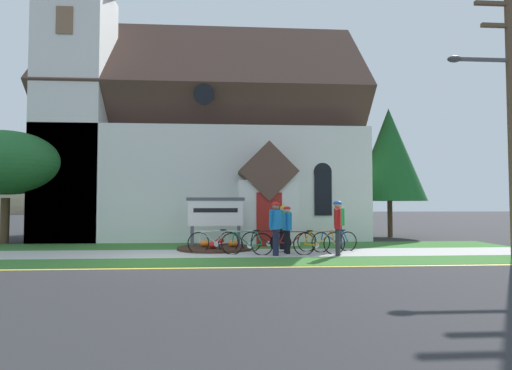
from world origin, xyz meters
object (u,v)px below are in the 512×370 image
Objects in this scene: bicycle_orange at (266,241)px; bicycle_black at (293,241)px; bicycle_yellow at (214,242)px; bicycle_white at (335,241)px; cyclist_in_red_jersey at (283,224)px; cyclist_in_orange_jersey at (339,221)px; cyclist_in_yellow_jersey at (338,223)px; cyclist_in_white_jersey at (276,224)px; bicycle_blue at (247,243)px; roadside_conifer at (389,155)px; utility_pole at (508,105)px; cyclist_in_blue_jersey at (287,226)px; church_sign at (216,214)px; bicycle_silver at (319,243)px; yard_deciduous_tree at (7,163)px.

bicycle_orange is 0.94m from bicycle_black.
bicycle_white is at bearing 0.63° from bicycle_yellow.
cyclist_in_orange_jersey reaches higher than cyclist_in_red_jersey.
cyclist_in_red_jersey is (-1.69, 0.78, 0.55)m from bicycle_white.
bicycle_orange is 0.98× the size of cyclist_in_orange_jersey.
cyclist_in_yellow_jersey reaches higher than bicycle_orange.
cyclist_in_white_jersey reaches higher than bicycle_orange.
bicycle_black is 2.11m from cyclist_in_orange_jersey.
roadside_conifer is (7.48, 6.80, 3.76)m from bicycle_blue.
roadside_conifer is at bearing 94.08° from utility_pole.
cyclist_in_white_jersey is 1.09× the size of cyclist_in_blue_jersey.
church_sign is 3.22m from bicycle_black.
cyclist_in_yellow_jersey is 0.21× the size of utility_pole.
bicycle_yellow reaches higher than bicycle_black.
bicycle_silver is 0.27× the size of roadside_conifer.
cyclist_in_orange_jersey is 13.95m from yard_deciduous_tree.
cyclist_in_red_jersey is 8.18m from utility_pole.
church_sign is 4.75m from cyclist_in_yellow_jersey.
bicycle_orange is at bearing 164.09° from utility_pole.
bicycle_orange reaches higher than bicycle_white.
yard_deciduous_tree reaches higher than church_sign.
yard_deciduous_tree reaches higher than bicycle_black.
bicycle_silver is at bearing -2.35° from bicycle_blue.
bicycle_orange reaches higher than bicycle_black.
cyclist_in_red_jersey is 2.09m from cyclist_in_orange_jersey.
cyclist_in_orange_jersey is at bearing 32.09° from cyclist_in_blue_jersey.
utility_pole is at bearing -20.89° from church_sign.
bicycle_orange is at bearing 48.43° from bicycle_blue.
cyclist_in_red_jersey is (1.38, 1.46, 0.54)m from bicycle_blue.
bicycle_silver is at bearing -48.14° from bicycle_black.
cyclist_in_red_jersey is at bearing -138.83° from roadside_conifer.
cyclist_in_orange_jersey is at bearing -8.14° from church_sign.
cyclist_in_blue_jersey is 2.51m from cyclist_in_orange_jersey.
cyclist_in_orange_jersey is at bearing 55.75° from bicycle_silver.
cyclist_in_white_jersey is 0.36× the size of yard_deciduous_tree.
cyclist_in_yellow_jersey is 1.11× the size of cyclist_in_blue_jersey.
roadside_conifer is at bearing 47.07° from cyclist_in_blue_jersey.
cyclist_in_blue_jersey is (-1.01, 0.29, 0.52)m from bicycle_silver.
church_sign is at bearing 140.78° from cyclist_in_blue_jersey.
bicycle_blue is 0.99× the size of cyclist_in_white_jersey.
cyclist_in_white_jersey is at bearing -104.80° from cyclist_in_red_jersey.
bicycle_orange is 9.83m from roadside_conifer.
utility_pole is at bearing -9.76° from cyclist_in_yellow_jersey.
bicycle_blue is 0.36× the size of yard_deciduous_tree.
bicycle_orange is 2.59m from cyclist_in_yellow_jersey.
bicycle_blue is 1.15m from cyclist_in_white_jersey.
bicycle_blue is at bearing -131.57° from bicycle_orange.
cyclist_in_red_jersey is at bearing 128.60° from cyclist_in_yellow_jersey.
bicycle_yellow is at bearing 167.99° from utility_pole.
cyclist_in_blue_jersey is at bearing -10.15° from bicycle_yellow.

